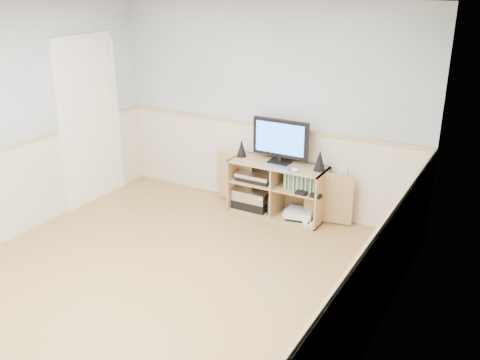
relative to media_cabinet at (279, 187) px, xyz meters
name	(u,v)px	position (x,y,z in m)	size (l,w,h in m)	color
room	(152,159)	(-0.34, -1.93, 0.88)	(4.04, 4.54, 2.54)	tan
media_cabinet	(279,187)	(0.00, 0.00, 0.00)	(1.81, 0.44, 0.65)	tan
monitor	(280,139)	(0.00, 0.00, 0.60)	(0.69, 0.18, 0.52)	black
speaker_left	(242,148)	(-0.50, -0.03, 0.43)	(0.12, 0.12, 0.21)	black
speaker_right	(320,160)	(0.51, -0.03, 0.44)	(0.13, 0.13, 0.25)	black
keyboard	(280,168)	(0.09, -0.19, 0.32)	(0.28, 0.11, 0.01)	silver
mouse	(295,170)	(0.28, -0.19, 0.34)	(0.10, 0.06, 0.04)	white
av_components	(254,193)	(-0.31, -0.05, -0.11)	(0.52, 0.33, 0.47)	black
game_consoles	(299,214)	(0.30, -0.07, -0.26)	(0.46, 0.31, 0.11)	white
game_cases	(301,182)	(0.31, -0.07, 0.15)	(0.39, 0.14, 0.19)	#3F8C3F
wall_outlet	(342,172)	(0.71, 0.17, 0.27)	(0.12, 0.03, 0.12)	white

